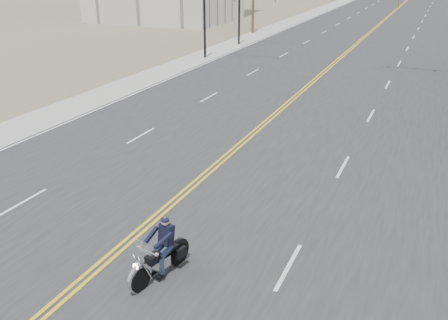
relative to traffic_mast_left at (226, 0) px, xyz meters
name	(u,v)px	position (x,y,z in m)	size (l,w,h in m)	color
ground_plane	(55,305)	(8.98, -32.00, -4.94)	(400.00, 400.00, 0.00)	#776D56
road	(386,18)	(8.98, 38.00, -4.93)	(20.00, 200.00, 0.01)	#303033
sidewalk_left	(309,15)	(-2.52, 38.00, -4.93)	(3.00, 200.00, 0.01)	#A5A5A0
traffic_mast_left	(226,0)	(0.00, 0.00, 0.00)	(7.10, 0.26, 7.00)	black
motorcyclist	(159,250)	(10.82, -29.84, -4.08)	(0.95, 2.21, 1.72)	black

